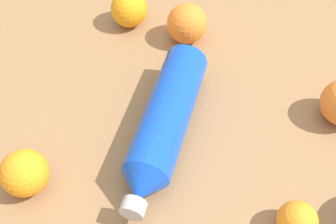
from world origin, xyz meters
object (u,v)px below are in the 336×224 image
(orange_0, at_px, (297,221))
(orange_5, at_px, (129,9))
(orange_4, at_px, (187,24))
(water_bottle, at_px, (164,123))
(orange_3, at_px, (24,173))

(orange_0, relative_size, orange_5, 0.79)
(orange_0, bearing_deg, orange_4, -166.72)
(water_bottle, relative_size, orange_5, 4.23)
(water_bottle, height_order, orange_5, water_bottle)
(water_bottle, bearing_deg, orange_3, -50.34)
(water_bottle, relative_size, orange_0, 5.39)
(water_bottle, bearing_deg, orange_0, 64.73)
(orange_0, distance_m, orange_4, 0.45)
(orange_3, relative_size, orange_4, 0.92)
(orange_3, relative_size, orange_5, 0.99)
(water_bottle, xyz_separation_m, orange_3, (0.07, -0.22, -0.00))
(orange_0, relative_size, orange_4, 0.73)
(orange_3, height_order, orange_5, same)
(orange_4, relative_size, orange_5, 1.07)
(orange_3, bearing_deg, water_bottle, 107.52)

